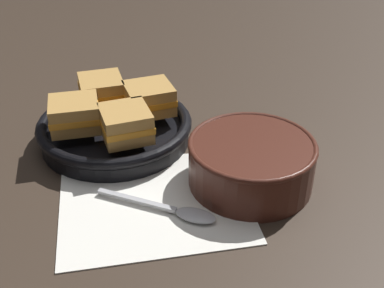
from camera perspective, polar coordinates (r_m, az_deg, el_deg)
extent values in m
plane|color=#382B21|center=(0.73, -2.01, -3.04)|extent=(4.00, 4.00, 0.00)
cube|color=white|center=(0.67, -4.54, -6.78)|extent=(0.28, 0.24, 0.00)
cylinder|color=#4C2319|center=(0.69, 7.00, -2.30)|extent=(0.18, 0.18, 0.07)
cylinder|color=orange|center=(0.68, 7.12, -0.85)|extent=(0.16, 0.16, 0.01)
torus|color=#4C2319|center=(0.67, 7.18, -0.06)|extent=(0.18, 0.18, 0.01)
cube|color=#B7B7BC|center=(0.66, -6.60, -6.64)|extent=(0.11, 0.06, 0.01)
ellipsoid|color=#B7B7BC|center=(0.64, 0.43, -8.46)|extent=(0.06, 0.05, 0.01)
cylinder|color=black|center=(0.80, -9.03, 1.13)|extent=(0.24, 0.24, 0.02)
torus|color=black|center=(0.79, -9.15, 2.43)|extent=(0.25, 0.25, 0.02)
cube|color=#C18E47|center=(0.80, -5.07, 4.52)|extent=(0.09, 0.09, 0.02)
cube|color=orange|center=(0.80, -5.12, 5.41)|extent=(0.09, 0.09, 0.01)
cube|color=#C18E47|center=(0.79, -5.17, 6.32)|extent=(0.09, 0.09, 0.02)
cube|color=#C18E47|center=(0.84, -10.58, 5.38)|extent=(0.08, 0.09, 0.02)
cube|color=orange|center=(0.83, -10.67, 6.24)|extent=(0.09, 0.09, 0.01)
cube|color=#C18E47|center=(0.83, -10.77, 7.11)|extent=(0.08, 0.09, 0.02)
cube|color=#C18E47|center=(0.77, -13.61, 2.54)|extent=(0.08, 0.08, 0.02)
cube|color=orange|center=(0.77, -13.74, 3.45)|extent=(0.09, 0.08, 0.01)
cube|color=#C18E47|center=(0.76, -13.88, 4.37)|extent=(0.08, 0.08, 0.02)
cube|color=#C18E47|center=(0.73, -7.78, 1.48)|extent=(0.09, 0.09, 0.02)
cube|color=orange|center=(0.73, -7.86, 2.43)|extent=(0.09, 0.09, 0.01)
cube|color=#C18E47|center=(0.72, -7.94, 3.40)|extent=(0.09, 0.09, 0.02)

